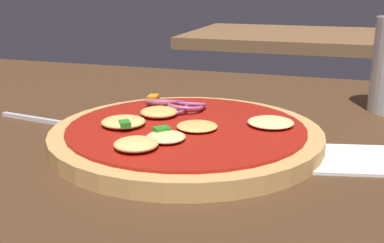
{
  "coord_description": "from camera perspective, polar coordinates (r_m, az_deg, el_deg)",
  "views": [
    {
      "loc": [
        0.18,
        -0.46,
        0.21
      ],
      "look_at": [
        0.02,
        0.03,
        0.06
      ],
      "focal_mm": 45.16,
      "sensor_mm": 36.0,
      "label": 1
    }
  ],
  "objects": [
    {
      "name": "napkin",
      "position": [
        0.51,
        21.41,
        -4.27
      ],
      "size": [
        0.16,
        0.11,
        0.0
      ],
      "color": "white",
      "rests_on": "dining_table"
    },
    {
      "name": "dining_table",
      "position": [
        0.53,
        -3.06,
        -4.55
      ],
      "size": [
        1.24,
        0.86,
        0.04
      ],
      "color": "#4C301C",
      "rests_on": "ground"
    },
    {
      "name": "fork",
      "position": [
        0.62,
        -16.05,
        -0.05
      ],
      "size": [
        0.15,
        0.03,
        0.01
      ],
      "color": "silver",
      "rests_on": "dining_table"
    },
    {
      "name": "background_table",
      "position": [
        1.68,
        15.02,
        9.4
      ],
      "size": [
        0.87,
        0.53,
        0.04
      ],
      "color": "brown",
      "rests_on": "ground"
    },
    {
      "name": "pizza",
      "position": [
        0.52,
        -0.77,
        -1.51
      ],
      "size": [
        0.29,
        0.29,
        0.04
      ],
      "color": "tan",
      "rests_on": "dining_table"
    }
  ]
}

